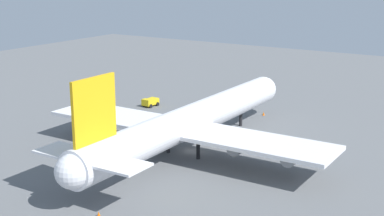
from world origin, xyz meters
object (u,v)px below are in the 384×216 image
maintenance_van (150,102)px  safety_cone_tail (99,214)px  safety_cone_nose (264,114)px  cargo_airplane (191,121)px

maintenance_van → safety_cone_tail: maintenance_van is taller
safety_cone_tail → maintenance_van: bearing=30.0°
maintenance_van → safety_cone_tail: size_ratio=6.15×
safety_cone_nose → safety_cone_tail: size_ratio=1.16×
safety_cone_nose → maintenance_van: bearing=104.8°
safety_cone_tail → cargo_airplane: bearing=7.5°
maintenance_van → safety_cone_nose: maintenance_van is taller
safety_cone_nose → safety_cone_tail: bearing=-176.8°
maintenance_van → safety_cone_nose: (7.27, -27.56, -0.73)m
maintenance_van → safety_cone_tail: 61.76m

